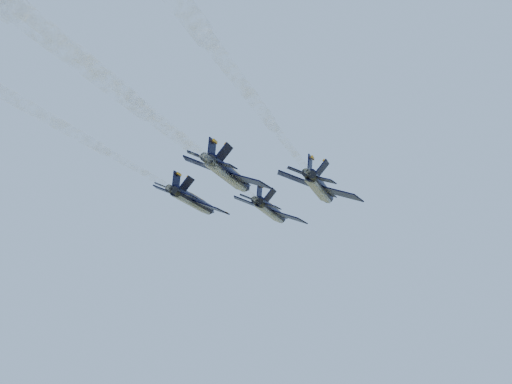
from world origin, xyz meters
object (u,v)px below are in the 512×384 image
at_px(jet_left, 194,201).
at_px(jet_slot, 229,175).
at_px(jet_lead, 271,211).
at_px(jet_right, 320,188).

bearing_deg(jet_left, jet_slot, -47.37).
xyz_separation_m(jet_left, jet_slot, (11.72, -9.59, 0.00)).
height_order(jet_lead, jet_right, same).
height_order(jet_right, jet_slot, same).
bearing_deg(jet_right, jet_left, 176.96).
bearing_deg(jet_lead, jet_left, -139.23).
bearing_deg(jet_left, jet_lead, 40.77).
xyz_separation_m(jet_left, jet_right, (22.03, 1.94, 0.00)).
distance_m(jet_left, jet_right, 22.11).
distance_m(jet_lead, jet_slot, 20.80).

